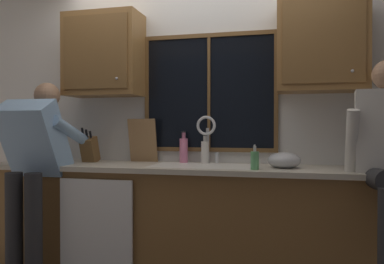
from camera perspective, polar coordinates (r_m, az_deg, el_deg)
back_wall at (r=3.50m, az=1.58°, el=1.49°), size 5.78×0.12×2.55m
window_glass at (r=3.43m, az=2.50°, el=5.69°), size 1.10×0.02×0.95m
window_frame_top at (r=3.50m, az=2.47°, el=13.76°), size 1.17×0.02×0.04m
window_frame_bottom at (r=3.41m, az=2.47°, el=-2.56°), size 1.17×0.02×0.04m
window_frame_left at (r=3.58m, az=-6.52°, el=5.48°), size 0.04×0.02×0.95m
window_frame_right at (r=3.36m, az=12.06°, el=5.78°), size 0.03×0.02×0.95m
window_mullion_center at (r=3.42m, az=2.46°, el=5.71°), size 0.02×0.02×0.95m
lower_cabinet_run at (r=3.26m, az=0.23°, el=-13.28°), size 3.38×0.58×0.88m
countertop at (r=3.16m, az=0.15°, el=-5.24°), size 3.44×0.62×0.04m
dishwasher_front at (r=3.20m, az=-13.71°, el=-13.23°), size 0.60×0.02×0.74m
upper_cabinet_left at (r=3.62m, az=-12.59°, el=10.77°), size 0.66×0.36×0.72m
upper_cabinet_right at (r=3.26m, az=18.18°, el=11.86°), size 0.66×0.36×0.72m
sink at (r=3.16m, az=1.45°, el=-6.66°), size 0.80×0.46×0.21m
faucet at (r=3.31m, az=2.25°, el=-0.22°), size 0.18×0.09×0.40m
person_standing at (r=3.36m, az=-21.90°, el=-3.66°), size 0.53×0.67×1.60m
knife_block at (r=3.60m, az=-14.55°, el=-2.48°), size 0.12×0.18×0.32m
cutting_board at (r=3.50m, az=-7.13°, el=-1.23°), size 0.25×0.10×0.38m
mixing_bowl at (r=3.07m, az=13.15°, el=-4.02°), size 0.25×0.25×0.12m
soap_dispenser at (r=2.90m, az=9.05°, el=-4.00°), size 0.06×0.07×0.18m
bottle_green_glass at (r=3.40m, az=-1.21°, el=-2.57°), size 0.07×0.07×0.27m
bottle_tall_clear at (r=3.31m, az=1.89°, el=-2.86°), size 0.06×0.06×0.25m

